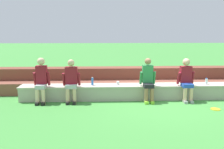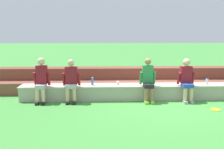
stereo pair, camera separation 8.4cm
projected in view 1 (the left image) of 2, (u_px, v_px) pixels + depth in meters
name	position (u px, v px, depth m)	size (l,w,h in m)	color
ground_plane	(162.00, 101.00, 7.49)	(80.00, 80.00, 0.00)	#428E3D
stone_seating_wall	(160.00, 91.00, 7.72)	(9.13, 0.59, 0.48)	#A8A08E
brick_bleachers	(152.00, 81.00, 8.85)	(11.77, 1.18, 0.85)	brown
person_far_left	(41.00, 79.00, 7.20)	(0.51, 0.56, 1.40)	beige
person_left_of_center	(71.00, 80.00, 7.22)	(0.55, 0.48, 1.35)	#DBAD89
person_center	(148.00, 79.00, 7.35)	(0.51, 0.59, 1.37)	#996B4C
person_right_of_center	(186.00, 78.00, 7.40)	(0.53, 0.58, 1.36)	#DBAD89
water_bottle_near_right	(92.00, 81.00, 7.54)	(0.07, 0.07, 0.26)	blue
water_bottle_center_gap	(206.00, 81.00, 7.68)	(0.08, 0.08, 0.21)	silver
plastic_cup_right_end	(118.00, 83.00, 7.63)	(0.09, 0.09, 0.11)	white
frisbee	(215.00, 109.00, 6.66)	(0.27, 0.27, 0.02)	yellow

